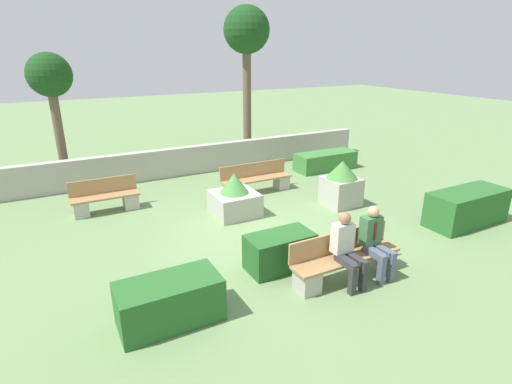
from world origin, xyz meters
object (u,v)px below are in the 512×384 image
planter_corner_left (341,183)px  tree_leftmost (50,81)px  person_seated_man (375,239)px  person_seated_woman (347,246)px  planter_corner_right (235,198)px  bench_front (345,261)px  bench_left_side (256,181)px  bench_right_side (106,200)px  tree_center_left (247,36)px

planter_corner_left → tree_leftmost: (-6.35, 5.75, 2.49)m
planter_corner_left → person_seated_man: bearing=-119.9°
person_seated_woman → planter_corner_left: (2.41, 3.05, -0.13)m
planter_corner_right → tree_leftmost: tree_leftmost is taller
bench_front → bench_left_side: size_ratio=1.03×
bench_left_side → person_seated_man: (-0.23, -5.00, 0.39)m
bench_right_side → planter_corner_right: planter_corner_right is taller
bench_right_side → planter_corner_left: size_ratio=1.37×
planter_corner_left → tree_leftmost: 8.92m
bench_left_side → planter_corner_right: size_ratio=1.94×
bench_left_side → tree_leftmost: tree_leftmost is taller
bench_right_side → bench_front: bearing=-58.5°
planter_corner_left → planter_corner_right: bearing=165.5°
bench_right_side → tree_leftmost: bearing=102.0°
bench_left_side → tree_center_left: (1.83, 4.18, 4.09)m
person_seated_man → planter_corner_left: 3.52m
planter_corner_right → tree_center_left: size_ratio=0.20×
planter_corner_right → tree_leftmost: 6.70m
planter_corner_right → bench_right_side: bearing=148.4°
bench_left_side → planter_corner_left: 2.49m
tree_leftmost → tree_center_left: tree_center_left is taller
planter_corner_left → tree_center_left: bearing=87.1°
bench_right_side → tree_leftmost: 4.36m
tree_leftmost → bench_left_side: bearing=-38.2°
person_seated_woman → planter_corner_right: 3.80m
tree_leftmost → bench_front: bearing=-64.9°
bench_left_side → planter_corner_left: planter_corner_left is taller
planter_corner_right → bench_left_side: bearing=43.8°
planter_corner_left → tree_center_left: tree_center_left is taller
person_seated_woman → tree_leftmost: bearing=114.1°
person_seated_man → planter_corner_right: person_seated_man is taller
bench_right_side → planter_corner_left: planter_corner_left is taller
bench_front → planter_corner_right: planter_corner_right is taller
person_seated_woman → planter_corner_left: bearing=51.7°
bench_front → bench_left_side: 4.92m
bench_front → tree_leftmost: size_ratio=0.56×
bench_left_side → person_seated_man: person_seated_man is taller
bench_left_side → tree_leftmost: (-4.83, 3.80, 2.75)m
bench_front → planter_corner_right: size_ratio=2.00×
person_seated_woman → tree_center_left: 10.26m
person_seated_woman → tree_center_left: bearing=73.5°
bench_right_side → tree_leftmost: size_ratio=0.43×
person_seated_man → tree_center_left: 10.11m
bench_left_side → bench_right_side: same height
bench_left_side → planter_corner_right: 1.77m
bench_right_side → tree_leftmost: (-0.72, 3.28, 2.77)m
bench_left_side → tree_leftmost: bearing=147.5°
planter_corner_left → tree_center_left: (0.31, 6.13, 3.82)m
person_seated_woman → tree_leftmost: 9.92m
person_seated_woman → tree_center_left: (2.72, 9.18, 3.69)m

